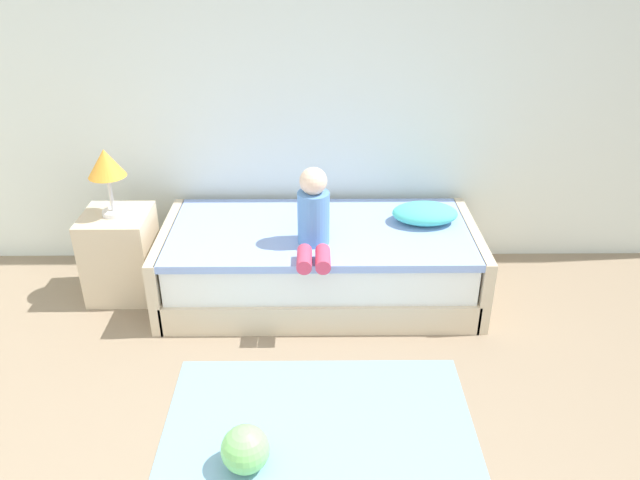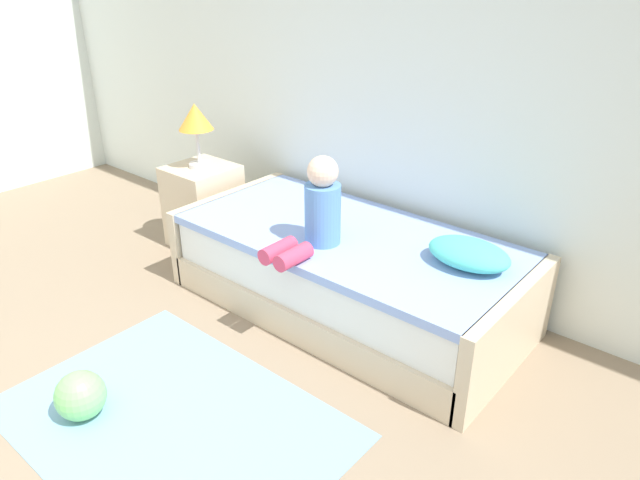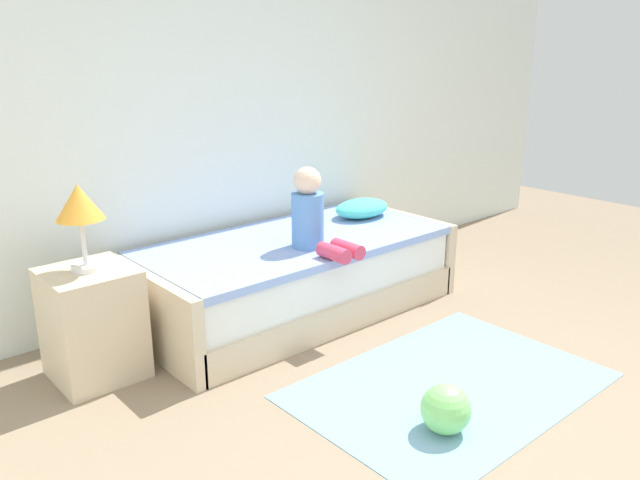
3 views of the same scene
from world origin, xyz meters
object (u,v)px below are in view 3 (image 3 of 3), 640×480
(bed, at_px, (322,267))
(child_figure, at_px, (296,215))
(table_lamp, at_px, (533,173))
(nightstand, at_px, (521,264))
(pillow, at_px, (225,217))
(toy_ball, at_px, (244,471))

(bed, height_order, child_figure, child_figure)
(bed, relative_size, table_lamp, 4.69)
(nightstand, height_order, pillow, pillow)
(child_figure, bearing_deg, nightstand, 9.51)
(toy_ball, bearing_deg, child_figure, 87.18)
(table_lamp, height_order, toy_ball, table_lamp)
(pillow, height_order, toy_ball, pillow)
(table_lamp, bearing_deg, bed, -179.02)
(nightstand, distance_m, pillow, 2.06)
(table_lamp, bearing_deg, child_figure, -170.49)
(nightstand, relative_size, pillow, 1.36)
(child_figure, bearing_deg, table_lamp, 9.51)
(bed, distance_m, pillow, 0.77)
(bed, xyz_separation_m, table_lamp, (1.35, 0.02, 0.69))
(table_lamp, xyz_separation_m, pillow, (-2.04, 0.08, -0.37))
(nightstand, bearing_deg, pillow, 177.84)
(bed, distance_m, child_figure, 0.53)
(pillow, bearing_deg, nightstand, -2.16)
(toy_ball, bearing_deg, pillow, 103.96)
(bed, distance_m, table_lamp, 1.52)
(child_figure, height_order, toy_ball, child_figure)
(table_lamp, distance_m, toy_ball, 2.53)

